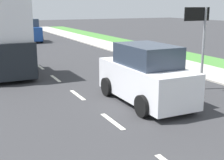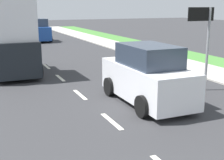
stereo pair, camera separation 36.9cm
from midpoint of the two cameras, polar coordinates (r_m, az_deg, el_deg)
The scene contains 7 objects.
ground_plane at distance 23.49m, azimuth -16.92°, elevation 4.94°, with size 96.00×96.00×0.00m, color #333335.
sidewalk_right at distance 16.42m, azimuth 15.73°, elevation 1.52°, with size 2.40×72.00×0.14m, color #B2ADA3.
lane_center_line at distance 27.62m, azimuth -18.33°, elevation 6.06°, with size 0.14×46.40×0.01m.
lane_direction_sign at distance 12.39m, azimuth 14.89°, elevation 9.08°, with size 1.16×0.11×3.20m.
delivery_truck at distance 15.50m, azimuth -19.43°, elevation 6.61°, with size 2.16×4.60×3.54m.
car_outgoing_far at distance 29.89m, azimuth -15.52°, elevation 8.63°, with size 2.08×4.01×2.08m.
car_outgoing_ahead at distance 10.64m, azimuth 5.12°, elevation 0.75°, with size 1.89×4.07×2.00m.
Camera 1 is at (-3.69, -1.92, 3.27)m, focal length 49.97 mm.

